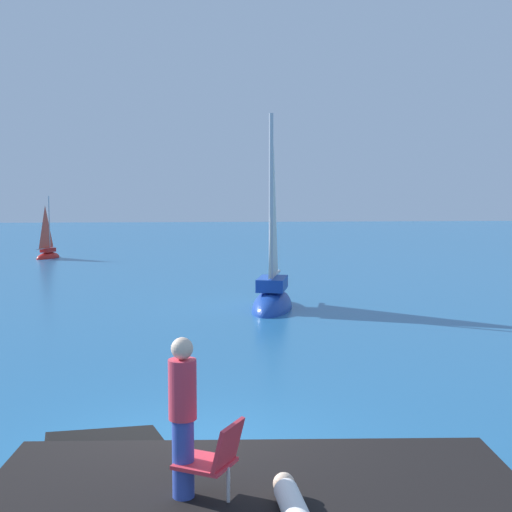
{
  "coord_description": "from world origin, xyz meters",
  "views": [
    {
      "loc": [
        0.06,
        -8.97,
        3.55
      ],
      "look_at": [
        1.73,
        9.1,
        1.89
      ],
      "focal_mm": 46.96,
      "sensor_mm": 36.0,
      "label": 1
    }
  ],
  "objects": [
    {
      "name": "sailboat_near",
      "position": [
        2.48,
        11.64,
        0.36
      ],
      "size": [
        1.99,
        3.65,
        6.6
      ],
      "rotation": [
        0.0,
        0.0,
        4.47
      ],
      "color": "#193D99",
      "rests_on": "ground"
    },
    {
      "name": "boulder_inland",
      "position": [
        -1.03,
        -0.71,
        0.0
      ],
      "size": [
        1.88,
        1.7,
        1.09
      ],
      "primitive_type": "cube",
      "rotation": [
        0.14,
        0.1,
        0.41
      ],
      "color": "black",
      "rests_on": "ground"
    },
    {
      "name": "person_standing",
      "position": [
        -0.07,
        -2.48,
        1.4
      ],
      "size": [
        0.28,
        0.28,
        1.62
      ],
      "rotation": [
        0.0,
        0.0,
        3.72
      ],
      "color": "#334CB2",
      "rests_on": "shore_ledge"
    },
    {
      "name": "boulder_seaward",
      "position": [
        -1.56,
        -0.53,
        0.0
      ],
      "size": [
        1.34,
        1.31,
        0.76
      ],
      "primitive_type": "cube",
      "rotation": [
        0.13,
        0.06,
        2.72
      ],
      "color": "black",
      "rests_on": "ground"
    },
    {
      "name": "beach_chair",
      "position": [
        0.25,
        -2.57,
        0.98
      ],
      "size": [
        0.75,
        0.71,
        0.8
      ],
      "rotation": [
        0.0,
        0.0,
        2.63
      ],
      "color": "#E03342",
      "rests_on": "shore_ledge"
    },
    {
      "name": "ground_plane",
      "position": [
        0.0,
        0.0,
        0.0
      ],
      "size": [
        160.0,
        160.0,
        0.0
      ],
      "primitive_type": "plane",
      "color": "#236093"
    },
    {
      "name": "sailboat_far",
      "position": [
        -8.18,
        29.5,
        0.21
      ],
      "size": [
        1.38,
        2.13,
        3.85
      ],
      "rotation": [
        0.0,
        0.0,
        1.2
      ],
      "color": "red",
      "rests_on": "ground"
    }
  ]
}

